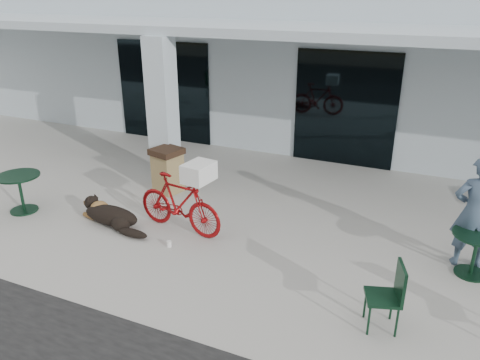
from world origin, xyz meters
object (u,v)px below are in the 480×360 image
at_px(cafe_table_near, 21,193).
at_px(person, 475,213).
at_px(bicycle, 179,204).
at_px(cafe_table_far, 474,254).
at_px(cafe_chair_far_b, 383,297).
at_px(trash_receptacle, 168,170).
at_px(dog, 111,214).

distance_m(cafe_table_near, person, 7.91).
height_order(bicycle, person, person).
bearing_deg(cafe_table_far, cafe_chair_far_b, -121.40).
height_order(cafe_table_near, person, person).
distance_m(cafe_chair_far_b, trash_receptacle, 5.40).
bearing_deg(bicycle, cafe_table_far, -75.29).
relative_size(cafe_chair_far_b, trash_receptacle, 0.96).
height_order(dog, cafe_table_near, cafe_table_near).
bearing_deg(bicycle, person, -71.91).
relative_size(cafe_table_near, person, 0.44).
bearing_deg(person, cafe_chair_far_b, 49.57).
bearing_deg(bicycle, trash_receptacle, 46.31).
relative_size(bicycle, trash_receptacle, 1.83).
height_order(bicycle, cafe_table_far, bicycle).
distance_m(dog, trash_receptacle, 1.76).
height_order(cafe_table_near, trash_receptacle, trash_receptacle).
height_order(cafe_table_far, person, person).
distance_m(cafe_table_near, cafe_table_far, 7.94).
xyz_separation_m(bicycle, cafe_chair_far_b, (3.62, -1.20, -0.06)).
distance_m(cafe_table_far, cafe_chair_far_b, 2.07).
relative_size(cafe_table_far, person, 0.41).
bearing_deg(bicycle, cafe_chair_far_b, -100.52).
xyz_separation_m(cafe_table_near, trash_receptacle, (2.05, 1.95, 0.10)).
distance_m(person, trash_receptacle, 5.77).
height_order(dog, cafe_table_far, cafe_table_far).
bearing_deg(cafe_chair_far_b, bicycle, -125.84).
relative_size(person, trash_receptacle, 1.88).
height_order(dog, cafe_chair_far_b, cafe_chair_far_b).
bearing_deg(cafe_table_far, trash_receptacle, 171.85).
relative_size(bicycle, cafe_table_near, 2.19).
height_order(dog, person, person).
xyz_separation_m(dog, cafe_chair_far_b, (4.85, -0.86, 0.24)).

